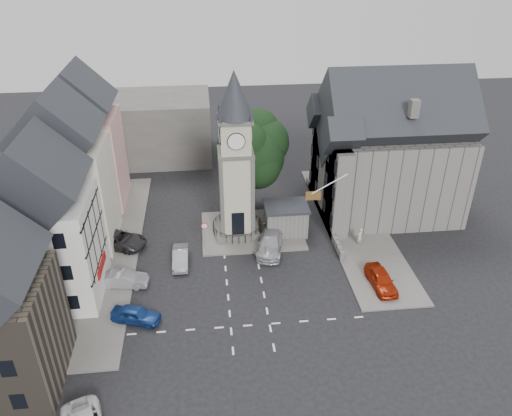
{
  "coord_description": "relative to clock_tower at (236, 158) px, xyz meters",
  "views": [
    {
      "loc": [
        -2.64,
        -34.29,
        26.92
      ],
      "look_at": [
        1.57,
        5.0,
        4.38
      ],
      "focal_mm": 35.0,
      "sensor_mm": 36.0,
      "label": 1
    }
  ],
  "objects": [
    {
      "name": "stone_shelter",
      "position": [
        4.8,
        -0.49,
        -6.57
      ],
      "size": [
        4.3,
        3.3,
        3.08
      ],
      "color": "slate",
      "rests_on": "ground"
    },
    {
      "name": "pedestrian",
      "position": [
        11.5,
        -3.49,
        -7.21
      ],
      "size": [
        0.79,
        0.75,
        1.81
      ],
      "primitive_type": "imported",
      "rotation": [
        0.0,
        0.0,
        3.8
      ],
      "color": "#BCAE9B",
      "rests_on": "ground"
    },
    {
      "name": "car_east_red",
      "position": [
        11.5,
        -9.93,
        -7.38
      ],
      "size": [
        2.05,
        4.46,
        1.48
      ],
      "primitive_type": "imported",
      "rotation": [
        0.0,
        0.0,
        0.07
      ],
      "color": "#9C1F08",
      "rests_on": "ground"
    },
    {
      "name": "warning_sign_post",
      "position": [
        -3.2,
        -2.56,
        -6.09
      ],
      "size": [
        0.7,
        0.19,
        2.85
      ],
      "color": "black",
      "rests_on": "ground"
    },
    {
      "name": "east_boundary_wall",
      "position": [
        9.2,
        2.01,
        -7.67
      ],
      "size": [
        0.4,
        16.0,
        0.9
      ],
      "primitive_type": "cube",
      "color": "slate",
      "rests_on": "ground"
    },
    {
      "name": "flagpole",
      "position": [
        8.0,
        -3.99,
        -1.12
      ],
      "size": [
        3.68,
        0.1,
        2.74
      ],
      "color": "white",
      "rests_on": "ground"
    },
    {
      "name": "road_markings",
      "position": [
        0.0,
        -13.49,
        -8.12
      ],
      "size": [
        20.0,
        8.0,
        0.01
      ],
      "primitive_type": "cube",
      "color": "silver",
      "rests_on": "ground"
    },
    {
      "name": "terrace_cream",
      "position": [
        -15.5,
        0.01,
        -1.54
      ],
      "size": [
        8.1,
        7.6,
        12.8
      ],
      "color": "beige",
      "rests_on": "ground"
    },
    {
      "name": "car_west_silver",
      "position": [
        -10.27,
        -7.47,
        -7.43
      ],
      "size": [
        4.3,
        1.88,
        1.37
      ],
      "primitive_type": "imported",
      "rotation": [
        0.0,
        0.0,
        1.47
      ],
      "color": "#9D9EA4",
      "rests_on": "ground"
    },
    {
      "name": "terrace_pink",
      "position": [
        -15.5,
        8.01,
        -1.54
      ],
      "size": [
        8.1,
        7.6,
        12.8
      ],
      "color": "pink",
      "rests_on": "ground"
    },
    {
      "name": "backdrop_west",
      "position": [
        -12.0,
        20.01,
        -4.12
      ],
      "size": [
        20.0,
        10.0,
        8.0
      ],
      "primitive_type": "cube",
      "color": "#4C4944",
      "rests_on": "ground"
    },
    {
      "name": "car_west_blue",
      "position": [
        -8.75,
        -12.08,
        -7.46
      ],
      "size": [
        4.14,
        2.67,
        1.31
      ],
      "primitive_type": "imported",
      "rotation": [
        0.0,
        0.0,
        1.26
      ],
      "color": "navy",
      "rests_on": "ground"
    },
    {
      "name": "car_west_grey",
      "position": [
        -11.5,
        -1.32,
        -7.36
      ],
      "size": [
        6.05,
        4.48,
        1.53
      ],
      "primitive_type": "imported",
      "rotation": [
        0.0,
        0.0,
        1.17
      ],
      "color": "#272729",
      "rests_on": "ground"
    },
    {
      "name": "clock_tower",
      "position": [
        0.0,
        0.0,
        0.0
      ],
      "size": [
        4.86,
        4.86,
        16.25
      ],
      "color": "#4C4944",
      "rests_on": "ground"
    },
    {
      "name": "ground",
      "position": [
        0.0,
        -7.99,
        -8.12
      ],
      "size": [
        120.0,
        120.0,
        0.0
      ],
      "primitive_type": "plane",
      "color": "black",
      "rests_on": "ground"
    },
    {
      "name": "town_tree",
      "position": [
        2.0,
        5.01,
        -1.15
      ],
      "size": [
        7.2,
        7.2,
        10.8
      ],
      "color": "black",
      "rests_on": "ground"
    },
    {
      "name": "car_island_east",
      "position": [
        2.89,
        -3.49,
        -7.34
      ],
      "size": [
        3.39,
        5.77,
        1.57
      ],
      "primitive_type": "imported",
      "rotation": [
        0.0,
        0.0,
        -0.23
      ],
      "color": "#B3B4BB",
      "rests_on": "ground"
    },
    {
      "name": "car_island_silver",
      "position": [
        -5.5,
        -4.75,
        -7.47
      ],
      "size": [
        1.39,
        3.95,
        1.3
      ],
      "primitive_type": "imported",
      "rotation": [
        0.0,
        0.0,
        -0.0
      ],
      "color": "#9FA2A8",
      "rests_on": "ground"
    },
    {
      "name": "pavement_west",
      "position": [
        -12.5,
        -1.99,
        -8.05
      ],
      "size": [
        6.0,
        30.0,
        0.14
      ],
      "primitive_type": "cube",
      "color": "#595651",
      "rests_on": "ground"
    },
    {
      "name": "central_island",
      "position": [
        1.5,
        0.01,
        -8.04
      ],
      "size": [
        10.0,
        8.0,
        0.16
      ],
      "primitive_type": "cube",
      "color": "#595651",
      "rests_on": "ground"
    },
    {
      "name": "terrace_tudor",
      "position": [
        -15.5,
        -7.99,
        -1.93
      ],
      "size": [
        8.1,
        7.6,
        12.0
      ],
      "color": "silver",
      "rests_on": "ground"
    },
    {
      "name": "pavement_east",
      "position": [
        12.0,
        0.01,
        -8.05
      ],
      "size": [
        6.0,
        26.0,
        0.14
      ],
      "primitive_type": "cube",
      "color": "#595651",
      "rests_on": "ground"
    },
    {
      "name": "east_building",
      "position": [
        15.59,
        3.01,
        -1.86
      ],
      "size": [
        14.4,
        11.4,
        12.6
      ],
      "color": "slate",
      "rests_on": "ground"
    }
  ]
}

